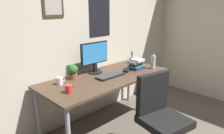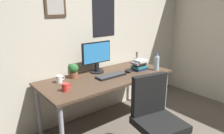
% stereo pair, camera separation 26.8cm
% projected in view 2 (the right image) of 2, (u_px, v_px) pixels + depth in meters
% --- Properties ---
extents(wall_back, '(4.40, 0.10, 2.60)m').
position_uv_depth(wall_back, '(82.00, 32.00, 2.95)').
color(wall_back, beige).
rests_on(wall_back, ground_plane).
extents(desk, '(1.82, 0.78, 0.74)m').
position_uv_depth(desk, '(107.00, 81.00, 2.82)').
color(desk, '#4C3828').
rests_on(desk, ground_plane).
extents(office_chair, '(0.58, 0.57, 0.95)m').
position_uv_depth(office_chair, '(155.00, 115.00, 2.22)').
color(office_chair, black).
rests_on(office_chair, ground_plane).
extents(monitor, '(0.46, 0.20, 0.43)m').
position_uv_depth(monitor, '(97.00, 56.00, 2.91)').
color(monitor, black).
rests_on(monitor, desk).
extents(keyboard, '(0.43, 0.15, 0.03)m').
position_uv_depth(keyboard, '(111.00, 76.00, 2.78)').
color(keyboard, black).
rests_on(keyboard, desk).
extents(computer_mouse, '(0.06, 0.11, 0.04)m').
position_uv_depth(computer_mouse, '(128.00, 71.00, 2.95)').
color(computer_mouse, black).
rests_on(computer_mouse, desk).
extents(water_bottle, '(0.07, 0.07, 0.25)m').
position_uv_depth(water_bottle, '(157.00, 63.00, 3.04)').
color(water_bottle, silver).
rests_on(water_bottle, desk).
extents(coffee_mug_near, '(0.12, 0.08, 0.09)m').
position_uv_depth(coffee_mug_near, '(59.00, 79.00, 2.55)').
color(coffee_mug_near, white).
rests_on(coffee_mug_near, desk).
extents(coffee_mug_far, '(0.11, 0.08, 0.09)m').
position_uv_depth(coffee_mug_far, '(65.00, 87.00, 2.30)').
color(coffee_mug_far, red).
rests_on(coffee_mug_far, desk).
extents(potted_plant, '(0.13, 0.13, 0.20)m').
position_uv_depth(potted_plant, '(73.00, 70.00, 2.71)').
color(potted_plant, brown).
rests_on(potted_plant, desk).
extents(pen_cup, '(0.07, 0.07, 0.20)m').
position_uv_depth(pen_cup, '(136.00, 60.00, 3.41)').
color(pen_cup, '#9EA0A5').
rests_on(pen_cup, desk).
extents(book_stack_left, '(0.22, 0.17, 0.16)m').
position_uv_depth(book_stack_left, '(140.00, 65.00, 3.06)').
color(book_stack_left, navy).
rests_on(book_stack_left, desk).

